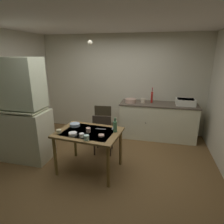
% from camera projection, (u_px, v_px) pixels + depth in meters
% --- Properties ---
extents(ground_plane, '(5.37, 5.37, 0.00)m').
position_uv_depth(ground_plane, '(103.00, 164.00, 3.81)').
color(ground_plane, brown).
extents(wall_back, '(4.47, 0.10, 2.59)m').
position_uv_depth(wall_back, '(122.00, 84.00, 5.19)').
color(wall_back, beige).
rests_on(wall_back, ground).
extents(ceiling_slab, '(4.47, 3.80, 0.10)m').
position_uv_depth(ceiling_slab, '(101.00, 18.00, 3.02)').
color(ceiling_slab, white).
extents(hutch_cabinet, '(1.05, 0.59, 2.04)m').
position_uv_depth(hutch_cabinet, '(21.00, 114.00, 3.77)').
color(hutch_cabinet, beige).
rests_on(hutch_cabinet, ground).
extents(counter_cabinet, '(1.89, 0.64, 0.91)m').
position_uv_depth(counter_cabinet, '(157.00, 121.00, 4.87)').
color(counter_cabinet, beige).
rests_on(counter_cabinet, ground).
extents(sink_basin, '(0.44, 0.34, 0.15)m').
position_uv_depth(sink_basin, '(185.00, 102.00, 4.58)').
color(sink_basin, white).
rests_on(sink_basin, counter_cabinet).
extents(hand_pump, '(0.05, 0.27, 0.39)m').
position_uv_depth(hand_pump, '(152.00, 96.00, 4.77)').
color(hand_pump, '#B21E19').
rests_on(hand_pump, counter_cabinet).
extents(mixing_bowl_counter, '(0.27, 0.27, 0.10)m').
position_uv_depth(mixing_bowl_counter, '(131.00, 101.00, 4.83)').
color(mixing_bowl_counter, tan).
rests_on(mixing_bowl_counter, counter_cabinet).
extents(stoneware_crock, '(0.11, 0.11, 0.11)m').
position_uv_depth(stoneware_crock, '(143.00, 101.00, 4.80)').
color(stoneware_crock, beige).
rests_on(stoneware_crock, counter_cabinet).
extents(dining_table, '(1.19, 0.92, 0.77)m').
position_uv_depth(dining_table, '(89.00, 137.00, 3.43)').
color(dining_table, brown).
rests_on(dining_table, ground).
extents(chair_far_side, '(0.44, 0.44, 0.90)m').
position_uv_depth(chair_far_side, '(103.00, 133.00, 4.07)').
color(chair_far_side, '#38291E').
rests_on(chair_far_side, ground).
extents(chair_by_counter, '(0.43, 0.43, 0.97)m').
position_uv_depth(chair_by_counter, '(104.00, 124.00, 4.52)').
color(chair_by_counter, '#372E1A').
rests_on(chair_by_counter, ground).
extents(serving_bowl_wide, '(0.14, 0.14, 0.05)m').
position_uv_depth(serving_bowl_wide, '(73.00, 134.00, 3.25)').
color(serving_bowl_wide, white).
rests_on(serving_bowl_wide, dining_table).
extents(soup_bowl_small, '(0.10, 0.10, 0.03)m').
position_uv_depth(soup_bowl_small, '(101.00, 135.00, 3.20)').
color(soup_bowl_small, tan).
rests_on(soup_bowl_small, dining_table).
extents(sauce_dish, '(0.19, 0.19, 0.05)m').
position_uv_depth(sauce_dish, '(75.00, 125.00, 3.65)').
color(sauce_dish, '#9EB2C6').
rests_on(sauce_dish, dining_table).
extents(teacup_mint, '(0.09, 0.09, 0.09)m').
position_uv_depth(teacup_mint, '(86.00, 138.00, 3.05)').
color(teacup_mint, '#ADD1C1').
rests_on(teacup_mint, dining_table).
extents(teacup_cream, '(0.09, 0.09, 0.07)m').
position_uv_depth(teacup_cream, '(59.00, 131.00, 3.32)').
color(teacup_cream, beige).
rests_on(teacup_cream, dining_table).
extents(mug_dark, '(0.08, 0.08, 0.07)m').
position_uv_depth(mug_dark, '(82.00, 135.00, 3.16)').
color(mug_dark, white).
rests_on(mug_dark, dining_table).
extents(mug_tall, '(0.08, 0.08, 0.08)m').
position_uv_depth(mug_tall, '(88.00, 130.00, 3.36)').
color(mug_tall, tan).
rests_on(mug_tall, dining_table).
extents(glass_bottle, '(0.07, 0.07, 0.26)m').
position_uv_depth(glass_bottle, '(115.00, 126.00, 3.36)').
color(glass_bottle, '#4C7F56').
rests_on(glass_bottle, dining_table).
extents(table_knife, '(0.19, 0.03, 0.00)m').
position_uv_depth(table_knife, '(101.00, 129.00, 3.51)').
color(table_knife, silver).
rests_on(table_knife, dining_table).
extents(teaspoon_near_bowl, '(0.03, 0.14, 0.00)m').
position_uv_depth(teaspoon_near_bowl, '(113.00, 128.00, 3.54)').
color(teaspoon_near_bowl, beige).
rests_on(teaspoon_near_bowl, dining_table).
extents(pendant_bulb, '(0.08, 0.08, 0.08)m').
position_uv_depth(pendant_bulb, '(90.00, 43.00, 3.22)').
color(pendant_bulb, '#F9EFCC').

